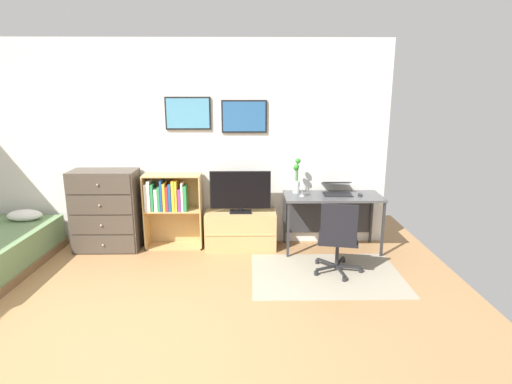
% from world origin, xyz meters
% --- Properties ---
extents(ground_plane, '(7.20, 7.20, 0.00)m').
position_xyz_m(ground_plane, '(0.00, 0.00, 0.00)').
color(ground_plane, '#A87A4C').
extents(wall_back_with_posters, '(6.12, 0.09, 2.70)m').
position_xyz_m(wall_back_with_posters, '(0.01, 2.43, 1.36)').
color(wall_back_with_posters, silver).
rests_on(wall_back_with_posters, ground_plane).
extents(area_rug, '(1.70, 1.20, 0.01)m').
position_xyz_m(area_rug, '(2.10, 1.31, 0.00)').
color(area_rug, '#9E937F').
rests_on(area_rug, ground_plane).
extents(dresser, '(0.84, 0.46, 1.06)m').
position_xyz_m(dresser, '(-0.65, 2.15, 0.53)').
color(dresser, '#4C4238').
rests_on(dresser, ground_plane).
extents(bookshelf, '(0.75, 0.30, 1.00)m').
position_xyz_m(bookshelf, '(0.17, 2.21, 0.61)').
color(bookshelf, tan).
rests_on(bookshelf, ground_plane).
extents(tv_stand, '(0.93, 0.41, 0.50)m').
position_xyz_m(tv_stand, '(1.10, 2.17, 0.25)').
color(tv_stand, tan).
rests_on(tv_stand, ground_plane).
extents(television, '(0.79, 0.16, 0.55)m').
position_xyz_m(television, '(1.10, 2.15, 0.77)').
color(television, black).
rests_on(television, tv_stand).
extents(desk, '(1.25, 0.56, 0.74)m').
position_xyz_m(desk, '(2.30, 2.17, 0.60)').
color(desk, '#4C4C4F').
rests_on(desk, ground_plane).
extents(office_chair, '(0.58, 0.57, 0.86)m').
position_xyz_m(office_chair, '(2.21, 1.32, 0.46)').
color(office_chair, '#232326').
rests_on(office_chair, ground_plane).
extents(laptop, '(0.38, 0.41, 0.16)m').
position_xyz_m(laptop, '(2.36, 2.19, 0.80)').
color(laptop, black).
rests_on(laptop, desk).
extents(computer_mouse, '(0.06, 0.10, 0.03)m').
position_xyz_m(computer_mouse, '(2.64, 2.06, 0.76)').
color(computer_mouse, '#262628').
rests_on(computer_mouse, desk).
extents(bamboo_vase, '(0.09, 0.10, 0.46)m').
position_xyz_m(bamboo_vase, '(1.84, 2.23, 0.95)').
color(bamboo_vase, silver).
rests_on(bamboo_vase, desk).
extents(wine_glass, '(0.07, 0.07, 0.18)m').
position_xyz_m(wine_glass, '(1.89, 2.05, 0.87)').
color(wine_glass, silver).
rests_on(wine_glass, desk).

